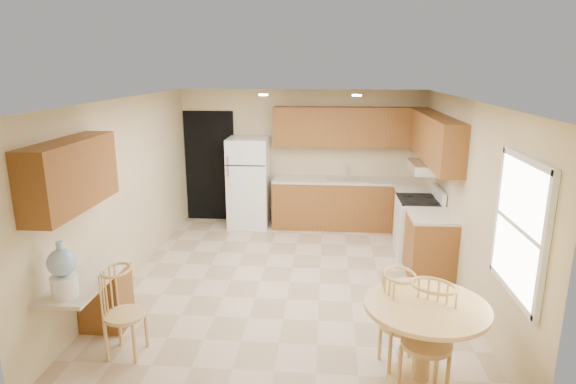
# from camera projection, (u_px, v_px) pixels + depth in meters

# --- Properties ---
(floor) EXTENTS (5.50, 5.50, 0.00)m
(floor) POSITION_uv_depth(u_px,v_px,m) (290.00, 282.00, 6.67)
(floor) COLOR #C9AE92
(floor) RESTS_ON ground
(ceiling) EXTENTS (4.50, 5.50, 0.02)m
(ceiling) POSITION_uv_depth(u_px,v_px,m) (290.00, 99.00, 6.03)
(ceiling) COLOR white
(ceiling) RESTS_ON wall_back
(wall_back) EXTENTS (4.50, 0.02, 2.50)m
(wall_back) POSITION_uv_depth(u_px,v_px,m) (301.00, 157.00, 9.00)
(wall_back) COLOR beige
(wall_back) RESTS_ON floor
(wall_front) EXTENTS (4.50, 0.02, 2.50)m
(wall_front) POSITION_uv_depth(u_px,v_px,m) (262.00, 288.00, 3.70)
(wall_front) COLOR beige
(wall_front) RESTS_ON floor
(wall_left) EXTENTS (0.02, 5.50, 2.50)m
(wall_left) POSITION_uv_depth(u_px,v_px,m) (125.00, 192.00, 6.53)
(wall_left) COLOR beige
(wall_left) RESTS_ON floor
(wall_right) EXTENTS (0.02, 5.50, 2.50)m
(wall_right) POSITION_uv_depth(u_px,v_px,m) (464.00, 199.00, 6.17)
(wall_right) COLOR beige
(wall_right) RESTS_ON floor
(doorway) EXTENTS (0.90, 0.02, 2.10)m
(doorway) POSITION_uv_depth(u_px,v_px,m) (210.00, 166.00, 9.18)
(doorway) COLOR black
(doorway) RESTS_ON floor
(base_cab_back) EXTENTS (2.75, 0.60, 0.87)m
(base_cab_back) POSITION_uv_depth(u_px,v_px,m) (348.00, 205.00, 8.85)
(base_cab_back) COLOR brown
(base_cab_back) RESTS_ON floor
(counter_back) EXTENTS (2.75, 0.63, 0.04)m
(counter_back) POSITION_uv_depth(u_px,v_px,m) (348.00, 180.00, 8.74)
(counter_back) COLOR beige
(counter_back) RESTS_ON base_cab_back
(base_cab_right_a) EXTENTS (0.60, 0.59, 0.87)m
(base_cab_right_a) POSITION_uv_depth(u_px,v_px,m) (412.00, 216.00, 8.19)
(base_cab_right_a) COLOR brown
(base_cab_right_a) RESTS_ON floor
(counter_right_a) EXTENTS (0.63, 0.59, 0.04)m
(counter_right_a) POSITION_uv_depth(u_px,v_px,m) (414.00, 190.00, 8.08)
(counter_right_a) COLOR beige
(counter_right_a) RESTS_ON base_cab_right_a
(base_cab_right_b) EXTENTS (0.60, 0.80, 0.87)m
(base_cab_right_b) POSITION_uv_depth(u_px,v_px,m) (430.00, 247.00, 6.79)
(base_cab_right_b) COLOR brown
(base_cab_right_b) RESTS_ON floor
(counter_right_b) EXTENTS (0.63, 0.80, 0.04)m
(counter_right_b) POSITION_uv_depth(u_px,v_px,m) (432.00, 216.00, 6.67)
(counter_right_b) COLOR beige
(counter_right_b) RESTS_ON base_cab_right_b
(upper_cab_back) EXTENTS (2.75, 0.33, 0.70)m
(upper_cab_back) POSITION_uv_depth(u_px,v_px,m) (350.00, 127.00, 8.62)
(upper_cab_back) COLOR brown
(upper_cab_back) RESTS_ON wall_back
(upper_cab_right) EXTENTS (0.33, 2.42, 0.70)m
(upper_cab_right) POSITION_uv_depth(u_px,v_px,m) (435.00, 139.00, 7.20)
(upper_cab_right) COLOR brown
(upper_cab_right) RESTS_ON wall_right
(upper_cab_left) EXTENTS (0.33, 1.40, 0.70)m
(upper_cab_left) POSITION_uv_depth(u_px,v_px,m) (71.00, 175.00, 4.82)
(upper_cab_left) COLOR brown
(upper_cab_left) RESTS_ON wall_left
(sink) EXTENTS (0.78, 0.44, 0.01)m
(sink) POSITION_uv_depth(u_px,v_px,m) (347.00, 179.00, 8.73)
(sink) COLOR silver
(sink) RESTS_ON counter_back
(range_hood) EXTENTS (0.50, 0.76, 0.14)m
(range_hood) POSITION_uv_depth(u_px,v_px,m) (427.00, 167.00, 7.29)
(range_hood) COLOR silver
(range_hood) RESTS_ON upper_cab_right
(desk_pedestal) EXTENTS (0.48, 0.42, 0.72)m
(desk_pedestal) POSITION_uv_depth(u_px,v_px,m) (106.00, 297.00, 5.47)
(desk_pedestal) COLOR brown
(desk_pedestal) RESTS_ON floor
(desk_top) EXTENTS (0.50, 1.20, 0.04)m
(desk_top) POSITION_uv_depth(u_px,v_px,m) (86.00, 280.00, 5.00)
(desk_top) COLOR beige
(desk_top) RESTS_ON desk_pedestal
(window) EXTENTS (0.06, 1.12, 1.30)m
(window) POSITION_uv_depth(u_px,v_px,m) (520.00, 227.00, 4.33)
(window) COLOR white
(window) RESTS_ON wall_right
(can_light_a) EXTENTS (0.14, 0.14, 0.02)m
(can_light_a) POSITION_uv_depth(u_px,v_px,m) (263.00, 95.00, 7.23)
(can_light_a) COLOR white
(can_light_a) RESTS_ON ceiling
(can_light_b) EXTENTS (0.14, 0.14, 0.02)m
(can_light_b) POSITION_uv_depth(u_px,v_px,m) (357.00, 95.00, 7.12)
(can_light_b) COLOR white
(can_light_b) RESTS_ON ceiling
(refrigerator) EXTENTS (0.73, 0.71, 1.65)m
(refrigerator) POSITION_uv_depth(u_px,v_px,m) (249.00, 183.00, 8.85)
(refrigerator) COLOR white
(refrigerator) RESTS_ON floor
(stove) EXTENTS (0.65, 0.76, 1.09)m
(stove) POSITION_uv_depth(u_px,v_px,m) (418.00, 226.00, 7.54)
(stove) COLOR white
(stove) RESTS_ON floor
(dining_table) EXTENTS (1.12, 1.12, 0.83)m
(dining_table) POSITION_uv_depth(u_px,v_px,m) (424.00, 332.00, 4.40)
(dining_table) COLOR #DCB16E
(dining_table) RESTS_ON floor
(chair_table_a) EXTENTS (0.44, 0.57, 1.00)m
(chair_table_a) POSITION_uv_depth(u_px,v_px,m) (404.00, 317.00, 4.55)
(chair_table_a) COLOR #DCB16E
(chair_table_a) RESTS_ON floor
(chair_table_b) EXTENTS (0.46, 0.54, 1.04)m
(chair_table_b) POSITION_uv_depth(u_px,v_px,m) (430.00, 336.00, 4.18)
(chair_table_b) COLOR #DCB16E
(chair_table_b) RESTS_ON floor
(chair_desk) EXTENTS (0.41, 0.53, 0.94)m
(chair_desk) POSITION_uv_depth(u_px,v_px,m) (120.00, 308.00, 4.79)
(chair_desk) COLOR #DCB16E
(chair_desk) RESTS_ON floor
(water_crock) EXTENTS (0.27, 0.27, 0.55)m
(water_crock) POSITION_uv_depth(u_px,v_px,m) (63.00, 272.00, 4.56)
(water_crock) COLOR white
(water_crock) RESTS_ON desk_top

